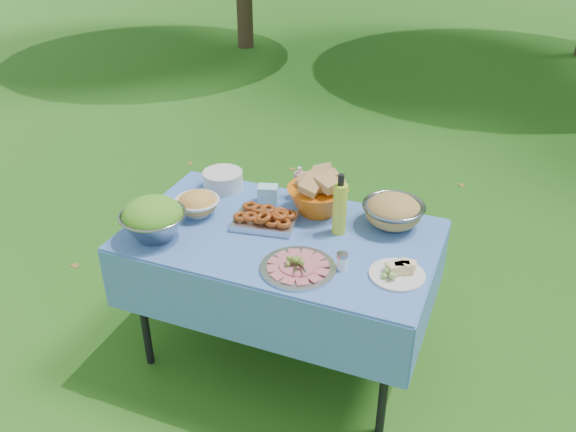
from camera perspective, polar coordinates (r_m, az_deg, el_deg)
The scene contains 14 objects.
ground at distance 3.37m, azimuth -0.58°, elevation -12.66°, with size 80.00×80.00×0.00m, color #0A380A.
picnic_table at distance 3.12m, azimuth -0.62°, elevation -7.56°, with size 1.46×0.86×0.76m, color #84B6FF.
salad_bowl at distance 2.89m, azimuth -12.52°, elevation -0.24°, with size 0.31×0.31×0.20m, color gray, non-canonical shape.
pasta_bowl_white at distance 3.06m, azimuth -8.48°, elevation 1.18°, with size 0.22×0.22×0.12m, color silver, non-canonical shape.
plate_stack at distance 3.30m, azimuth -6.11°, elevation 3.38°, with size 0.21×0.21×0.10m, color silver.
wipes_box at distance 3.14m, azimuth -1.90°, elevation 2.06°, with size 0.10×0.07×0.09m, color #9BDCED.
sanitizer_bottle at distance 3.18m, azimuth 1.06°, elevation 3.20°, with size 0.06×0.06×0.17m, color #D17E83.
bread_bowl at distance 3.03m, azimuth 2.79°, elevation 2.12°, with size 0.31×0.31×0.21m, color #DB620F, non-canonical shape.
pasta_bowl_steel at distance 2.97m, azimuth 9.83°, elevation 0.47°, with size 0.30×0.30×0.16m, color gray, non-canonical shape.
fried_tray at distance 2.95m, azimuth -2.17°, elevation -0.22°, with size 0.30×0.21×0.07m, color #BCBBC1.
charcuterie_platter at distance 2.64m, azimuth 0.95°, elevation -4.32°, with size 0.33×0.33×0.08m, color #B3B5BB.
oil_bottle at distance 2.84m, azimuth 4.87°, elevation 1.11°, with size 0.07×0.07×0.31m, color #C0D130.
cheese_plate at distance 2.64m, azimuth 10.21°, elevation -4.93°, with size 0.24×0.24×0.07m, color silver.
shaker at distance 2.65m, azimuth 5.09°, elevation -4.24°, with size 0.05×0.05×0.08m, color white.
Camera 1 is at (0.94, -2.27, 2.31)m, focal length 38.00 mm.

